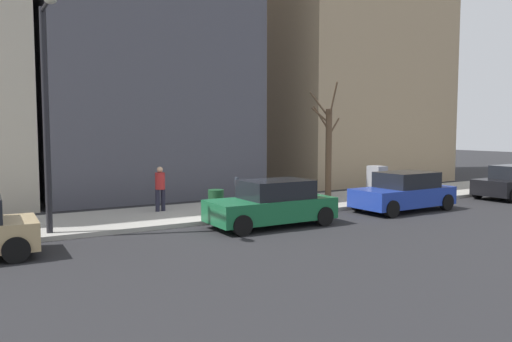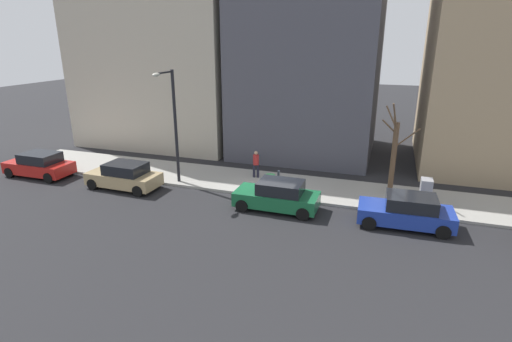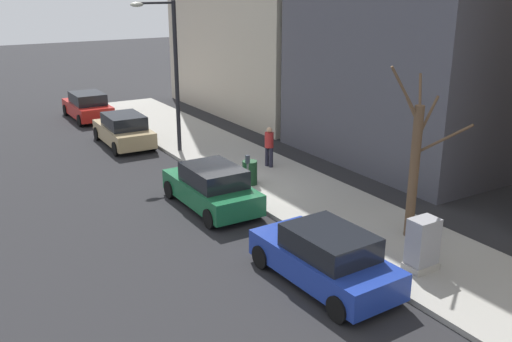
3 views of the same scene
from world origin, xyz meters
TOP-DOWN VIEW (x-y plane):
  - ground_plane at (0.00, 0.00)m, footprint 120.00×120.00m
  - sidewalk at (2.00, 0.00)m, footprint 4.00×36.00m
  - parked_car_blue at (-1.16, -6.97)m, footprint 2.06×4.26m
  - parked_car_green at (-1.22, -0.84)m, footprint 1.94×4.21m
  - parked_car_tan at (-1.14, 8.35)m, footprint 2.02×4.25m
  - parked_car_red at (-1.04, 14.71)m, footprint 1.93×4.21m
  - parking_meter at (0.45, -0.41)m, footprint 0.14×0.10m
  - utility_box at (1.30, -7.90)m, footprint 0.83×0.61m
  - streetlamp at (0.28, 5.78)m, footprint 1.97×0.32m
  - bare_tree at (2.62, -6.20)m, footprint 1.86×2.03m
  - trash_bin at (0.90, 0.20)m, footprint 0.56×0.56m
  - pedestrian_near_meter at (2.68, 1.63)m, footprint 0.36×0.40m

SIDE VIEW (x-z plane):
  - ground_plane at x=0.00m, z-range 0.00..0.00m
  - sidewalk at x=2.00m, z-range 0.00..0.15m
  - trash_bin at x=0.90m, z-range 0.15..1.05m
  - parked_car_blue at x=-1.16m, z-range -0.02..1.50m
  - parked_car_green at x=-1.22m, z-range -0.02..1.50m
  - parked_car_tan at x=-1.14m, z-range -0.02..1.50m
  - parked_car_red at x=-1.04m, z-range -0.02..1.50m
  - utility_box at x=1.30m, z-range 0.13..1.56m
  - parking_meter at x=0.45m, z-range 0.30..1.65m
  - pedestrian_near_meter at x=2.68m, z-range 0.26..1.92m
  - bare_tree at x=2.62m, z-range -0.18..4.89m
  - streetlamp at x=0.28m, z-range 0.77..7.27m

